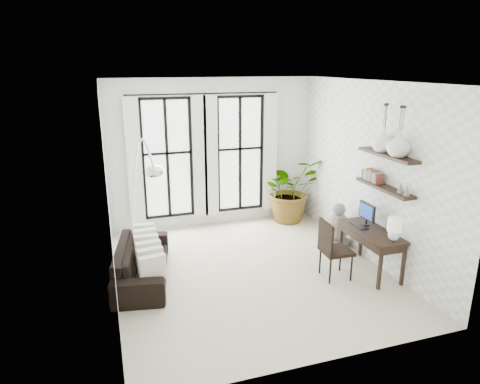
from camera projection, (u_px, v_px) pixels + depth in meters
name	position (u px, v px, depth m)	size (l,w,h in m)	color
floor	(251.00, 271.00, 7.44)	(5.00, 5.00, 0.00)	beige
ceiling	(252.00, 82.00, 6.52)	(5.00, 5.00, 0.00)	white
wall_left	(108.00, 195.00, 6.31)	(5.00, 5.00, 0.00)	#B1C5BC
wall_right	(370.00, 172.00, 7.64)	(5.00, 5.00, 0.00)	white
wall_back	(213.00, 153.00, 9.25)	(4.50, 4.50, 0.00)	white
windows	(205.00, 157.00, 9.14)	(3.26, 0.13, 2.65)	white
wall_shelves	(384.00, 174.00, 7.03)	(0.25, 1.30, 0.60)	black
sofa	(142.00, 261.00, 7.13)	(2.06, 0.81, 0.60)	black
throw_pillows	(148.00, 250.00, 7.10)	(0.40, 1.52, 0.40)	silver
plant	(290.00, 189.00, 9.68)	(1.33, 1.15, 1.47)	#2D7228
desk	(373.00, 234.00, 7.19)	(0.55, 1.29, 1.15)	black
desk_chair	(332.00, 246.00, 7.05)	(0.50, 0.50, 1.01)	black
arc_lamp	(143.00, 178.00, 6.90)	(0.73, 0.55, 2.35)	silver
buddha	(338.00, 229.00, 8.32)	(0.50, 0.50, 0.90)	gray
vase_a	(399.00, 144.00, 6.61)	(0.37, 0.37, 0.38)	white
vase_b	(383.00, 140.00, 6.97)	(0.37, 0.37, 0.38)	white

